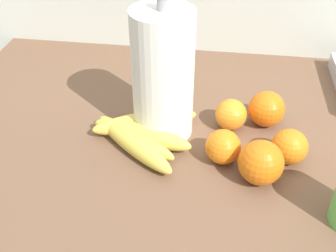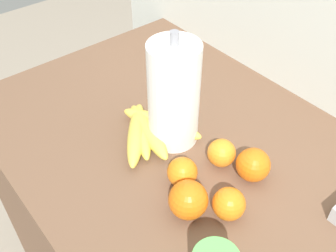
{
  "view_description": "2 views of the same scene",
  "coord_description": "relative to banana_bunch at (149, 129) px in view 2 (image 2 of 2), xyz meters",
  "views": [
    {
      "loc": [
        -0.11,
        -0.67,
        1.4
      ],
      "look_at": [
        -0.2,
        -0.04,
        0.92
      ],
      "focal_mm": 44.21,
      "sensor_mm": 36.0,
      "label": 1
    },
    {
      "loc": [
        0.31,
        -0.45,
        1.54
      ],
      "look_at": [
        -0.18,
        -0.05,
        0.96
      ],
      "focal_mm": 41.93,
      "sensor_mm": 36.0,
      "label": 2
    }
  ],
  "objects": [
    {
      "name": "orange_back_right",
      "position": [
        0.25,
        0.09,
        0.02
      ],
      "size": [
        0.07,
        0.07,
        0.07
      ],
      "primitive_type": "sphere",
      "color": "orange",
      "rests_on": "counter"
    },
    {
      "name": "paper_towel_roll",
      "position": [
        0.04,
        0.04,
        0.11
      ],
      "size": [
        0.12,
        0.12,
        0.28
      ],
      "color": "white",
      "rests_on": "counter"
    },
    {
      "name": "orange_back_left",
      "position": [
        0.18,
        0.07,
        0.01
      ],
      "size": [
        0.06,
        0.06,
        0.06
      ],
      "primitive_type": "sphere",
      "color": "orange",
      "rests_on": "counter"
    },
    {
      "name": "orange_center",
      "position": [
        0.28,
        -0.02,
        0.01
      ],
      "size": [
        0.07,
        0.07,
        0.07
      ],
      "primitive_type": "sphere",
      "color": "orange",
      "rests_on": "counter"
    },
    {
      "name": "orange_far_right",
      "position": [
        0.16,
        -0.04,
        0.01
      ],
      "size": [
        0.07,
        0.07,
        0.07
      ],
      "primitive_type": "sphere",
      "color": "orange",
      "rests_on": "counter"
    },
    {
      "name": "wall_back",
      "position": [
        0.25,
        0.44,
        -0.25
      ],
      "size": [
        1.82,
        0.06,
        1.3
      ],
      "primitive_type": "cube",
      "color": "silver",
      "rests_on": "ground"
    },
    {
      "name": "banana_bunch",
      "position": [
        0.0,
        0.0,
        0.0
      ],
      "size": [
        0.21,
        0.22,
        0.04
      ],
      "color": "#E4C94C",
      "rests_on": "counter"
    },
    {
      "name": "orange_front",
      "position": [
        0.23,
        -0.08,
        0.02
      ],
      "size": [
        0.08,
        0.08,
        0.08
      ],
      "primitive_type": "sphere",
      "color": "orange",
      "rests_on": "counter"
    }
  ]
}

